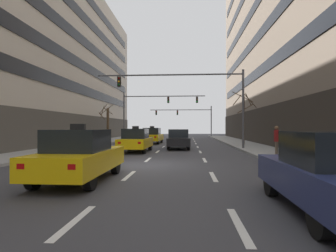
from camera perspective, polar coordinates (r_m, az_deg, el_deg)
name	(u,v)px	position (r m, az deg, el deg)	size (l,w,h in m)	color
ground_plane	(142,165)	(13.46, -5.33, -7.92)	(120.00, 120.00, 0.00)	#38383D
sidewalk_right	(311,165)	(14.45, 27.43, -7.08)	(3.33, 80.00, 0.14)	gray
lane_stripe_l1_s3	(48,174)	(11.58, -23.39, -9.14)	(0.16, 2.00, 0.01)	silver
lane_stripe_l1_s4	(93,159)	(16.14, -15.16, -6.60)	(0.16, 2.00, 0.01)	silver
lane_stripe_l1_s5	(116,151)	(20.91, -10.65, -5.14)	(0.16, 2.00, 0.01)	silver
lane_stripe_l1_s6	(130,147)	(25.77, -7.84, -4.21)	(0.16, 2.00, 0.01)	silver
lane_stripe_l1_s7	(139,143)	(30.67, -5.93, -3.57)	(0.16, 2.00, 0.01)	silver
lane_stripe_l1_s8	(146,141)	(35.60, -4.55, -3.10)	(0.16, 2.00, 0.01)	silver
lane_stripe_l1_s9	(151,139)	(40.54, -3.50, -2.75)	(0.16, 2.00, 0.01)	silver
lane_stripe_l1_s10	(155,138)	(45.50, -2.69, -2.47)	(0.16, 2.00, 0.01)	silver
lane_stripe_l2_s2	(75,221)	(5.87, -18.68, -18.06)	(0.16, 2.00, 0.01)	silver
lane_stripe_l2_s3	(129,175)	(10.54, -8.00, -10.05)	(0.16, 2.00, 0.01)	silver
lane_stripe_l2_s4	(148,160)	(15.42, -4.12, -6.91)	(0.16, 2.00, 0.01)	silver
lane_stripe_l2_s5	(158,152)	(20.35, -2.14, -5.28)	(0.16, 2.00, 0.01)	silver
lane_stripe_l2_s6	(163,147)	(25.32, -0.94, -4.28)	(0.16, 2.00, 0.01)	silver
lane_stripe_l2_s7	(167,143)	(30.29, -0.13, -3.61)	(0.16, 2.00, 0.01)	silver
lane_stripe_l2_s8	(170,141)	(35.27, 0.45, -3.13)	(0.16, 2.00, 0.01)	silver
lane_stripe_l2_s9	(172,139)	(40.26, 0.88, -2.77)	(0.16, 2.00, 0.01)	silver
lane_stripe_l2_s10	(174,138)	(45.25, 1.22, -2.48)	(0.16, 2.00, 0.01)	silver
lane_stripe_l3_s2	(239,225)	(5.55, 14.41, -19.15)	(0.16, 2.00, 0.01)	silver
lane_stripe_l3_s3	(213,176)	(10.36, 9.30, -10.21)	(0.16, 2.00, 0.01)	silver
lane_stripe_l3_s4	(205,160)	(15.30, 7.54, -6.97)	(0.16, 2.00, 0.01)	silver
lane_stripe_l3_s5	(200,152)	(20.26, 6.65, -5.30)	(0.16, 2.00, 0.01)	silver
lane_stripe_l3_s6	(198,147)	(25.24, 6.11, -4.30)	(0.16, 2.00, 0.01)	silver
lane_stripe_l3_s7	(196,144)	(30.23, 5.75, -3.62)	(0.16, 2.00, 0.01)	silver
lane_stripe_l3_s8	(195,141)	(35.22, 5.50, -3.13)	(0.16, 2.00, 0.01)	silver
lane_stripe_l3_s9	(194,139)	(40.21, 5.30, -2.77)	(0.16, 2.00, 0.01)	silver
lane_stripe_l3_s10	(193,138)	(45.21, 5.15, -2.49)	(0.16, 2.00, 0.01)	silver
taxi_driving_0	(152,136)	(30.25, -3.25, -2.03)	(2.10, 4.63, 1.89)	black
car_driving_1	(178,139)	(22.82, 2.14, -2.74)	(1.96, 4.38, 1.62)	black
taxi_driving_2	(136,140)	(20.20, -6.61, -2.97)	(1.95, 4.52, 1.87)	black
taxi_driving_3	(80,156)	(9.77, -17.70, -5.81)	(1.92, 4.60, 1.91)	black
car_parked_0	(333,173)	(6.72, 30.77, -8.40)	(1.99, 4.60, 1.71)	black
traffic_signal_0	(194,91)	(22.51, 5.46, 7.14)	(11.86, 0.35, 6.24)	#4C4C51
traffic_signal_1	(153,105)	(38.30, -3.15, 4.29)	(11.32, 0.35, 6.43)	#4C4C51
traffic_signal_2	(188,115)	(51.46, 4.09, 2.32)	(11.43, 0.34, 5.55)	#4C4C51
street_tree_0	(244,117)	(27.36, 15.32, 1.83)	(2.35, 2.29, 4.99)	#4C3823
street_tree_1	(107,123)	(34.66, -12.37, 0.62)	(1.87, 2.31, 4.54)	#4C3823
pedestrian_0	(277,139)	(16.09, 21.44, -2.53)	(0.34, 0.48, 1.73)	brown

